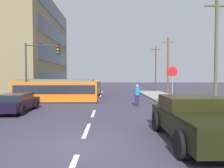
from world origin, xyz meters
The scene contains 16 objects.
ground_plane centered at (0.00, 10.00, 0.00)m, with size 120.00×120.00×0.00m, color #383546.
sidewalk_curb_right centered at (6.80, 6.00, 0.07)m, with size 3.20×36.00×0.14m, color #96988C.
lane_stripe_1 centered at (0.00, 2.00, 0.01)m, with size 0.16×2.40×0.01m, color silver.
lane_stripe_2 centered at (0.00, 6.00, 0.01)m, with size 0.16×2.40×0.01m, color silver.
lane_stripe_3 centered at (0.00, 17.65, 0.01)m, with size 0.16×2.40×0.01m, color silver.
lane_stripe_4 centered at (0.00, 23.65, 0.01)m, with size 0.16×2.40×0.01m, color silver.
streetcar_tram centered at (-3.57, 11.65, 1.05)m, with size 7.09×2.65×2.04m.
city_bus centered at (-1.37, 16.67, 1.01)m, with size 2.70×5.10×1.77m.
pedestrian_crossing centered at (3.12, 9.02, 0.94)m, with size 0.50×0.36×1.67m.
pickup_truck_parked centered at (3.96, 0.38, 0.80)m, with size 2.30×5.01×1.55m.
parked_sedan_mid centered at (-5.03, 6.60, 0.62)m, with size 2.05×4.24×1.19m.
stop_sign centered at (5.83, 9.06, 2.19)m, with size 0.76×0.07×2.88m.
traffic_light_mast centered at (-4.72, 10.42, 3.52)m, with size 2.84×0.33×5.02m.
utility_pole_near centered at (8.95, 8.65, 4.23)m, with size 1.80×0.24×8.10m.
utility_pole_mid centered at (8.79, 20.57, 3.87)m, with size 1.80×0.24×7.38m.
utility_pole_far centered at (9.42, 30.46, 4.02)m, with size 1.80×0.24×7.68m.
Camera 1 is at (0.91, -6.83, 2.30)m, focal length 33.50 mm.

